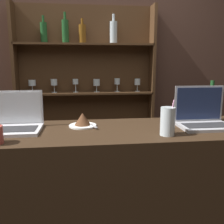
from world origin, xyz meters
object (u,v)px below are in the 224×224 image
object	(u,v)px
laptop_near	(15,122)
cake_plate	(83,121)
water_glass	(168,121)
wine_bottle_green	(211,106)
laptop_far	(203,117)

from	to	relation	value
laptop_near	cake_plate	distance (m)	0.40
water_glass	wine_bottle_green	xyz separation A→B (m)	(0.41, 0.30, 0.03)
laptop_far	cake_plate	xyz separation A→B (m)	(-0.74, 0.08, -0.02)
laptop_far	wine_bottle_green	xyz separation A→B (m)	(0.12, 0.14, 0.05)
laptop_far	wine_bottle_green	world-z (taller)	wine_bottle_green
laptop_far	cake_plate	size ratio (longest dim) A/B	1.83
cake_plate	wine_bottle_green	distance (m)	0.87
laptop_near	cake_plate	xyz separation A→B (m)	(0.39, 0.03, -0.01)
laptop_near	cake_plate	world-z (taller)	laptop_near
cake_plate	water_glass	xyz separation A→B (m)	(0.46, -0.25, 0.04)
laptop_near	laptop_far	xyz separation A→B (m)	(1.14, -0.05, 0.01)
water_glass	laptop_near	bearing A→B (deg)	165.96
cake_plate	wine_bottle_green	xyz separation A→B (m)	(0.87, 0.05, 0.07)
cake_plate	wine_bottle_green	size ratio (longest dim) A/B	0.64
laptop_far	wine_bottle_green	size ratio (longest dim) A/B	1.18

